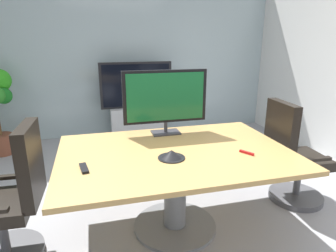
{
  "coord_description": "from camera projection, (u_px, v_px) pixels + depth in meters",
  "views": [
    {
      "loc": [
        -0.62,
        -2.3,
        1.69
      ],
      "look_at": [
        0.03,
        0.18,
        0.91
      ],
      "focal_mm": 31.14,
      "sensor_mm": 36.0,
      "label": 1
    }
  ],
  "objects": [
    {
      "name": "wall_display_unit",
      "position": [
        137.0,
        113.0,
        5.02
      ],
      "size": [
        1.2,
        0.36,
        1.31
      ],
      "color": "#B7BABC",
      "rests_on": "ground"
    },
    {
      "name": "ground_plane",
      "position": [
        170.0,
        223.0,
        2.77
      ],
      "size": [
        6.79,
        6.79,
        0.0
      ],
      "primitive_type": "plane",
      "color": "#99999E"
    },
    {
      "name": "remote_control",
      "position": [
        84.0,
        168.0,
        2.15
      ],
      "size": [
        0.08,
        0.18,
        0.02
      ],
      "primitive_type": "cube",
      "rotation": [
        0.0,
        0.0,
        0.16
      ],
      "color": "black",
      "rests_on": "conference_table"
    },
    {
      "name": "conference_phone",
      "position": [
        171.0,
        155.0,
        2.34
      ],
      "size": [
        0.22,
        0.22,
        0.07
      ],
      "color": "black",
      "rests_on": "conference_table"
    },
    {
      "name": "tv_monitor",
      "position": [
        165.0,
        98.0,
        2.86
      ],
      "size": [
        0.84,
        0.18,
        0.64
      ],
      "color": "#333338",
      "rests_on": "conference_table"
    },
    {
      "name": "whiteboard_marker",
      "position": [
        247.0,
        153.0,
        2.43
      ],
      "size": [
        0.08,
        0.12,
        0.02
      ],
      "primitive_type": "cube",
      "rotation": [
        0.0,
        0.0,
        -1.02
      ],
      "color": "red",
      "rests_on": "conference_table"
    },
    {
      "name": "wall_back_glass_partition",
      "position": [
        126.0,
        56.0,
        5.05
      ],
      "size": [
        5.3,
        0.1,
        2.78
      ],
      "primitive_type": "cube",
      "color": "#9EB2B7",
      "rests_on": "ground"
    },
    {
      "name": "conference_table",
      "position": [
        175.0,
        169.0,
        2.55
      ],
      "size": [
        1.96,
        1.33,
        0.76
      ],
      "color": "#B2894C",
      "rests_on": "ground"
    },
    {
      "name": "office_chair_left",
      "position": [
        12.0,
        206.0,
        2.23
      ],
      "size": [
        0.6,
        0.58,
        1.09
      ],
      "rotation": [
        0.0,
        0.0,
        -1.61
      ],
      "color": "#4C4C51",
      "rests_on": "ground"
    },
    {
      "name": "office_chair_right",
      "position": [
        292.0,
        161.0,
        3.04
      ],
      "size": [
        0.61,
        0.58,
        1.09
      ],
      "rotation": [
        0.0,
        0.0,
        1.52
      ],
      "color": "#4C4C51",
      "rests_on": "ground"
    }
  ]
}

